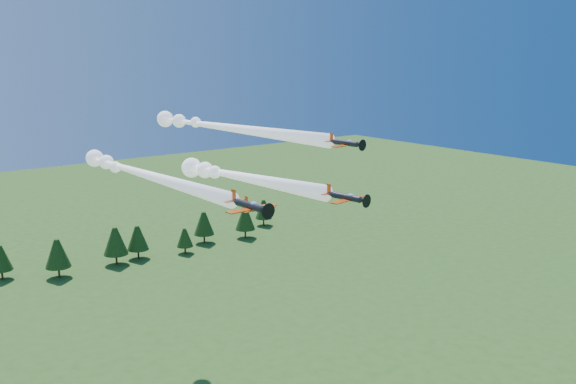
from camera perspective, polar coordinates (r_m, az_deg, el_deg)
plane_lead at (r=110.47m, az=-4.47°, el=1.42°), size 10.83×42.18×3.70m
plane_left at (r=123.63m, az=-12.81°, el=1.62°), size 8.47×62.67×3.70m
plane_right at (r=132.70m, az=-5.67°, el=5.76°), size 11.01×59.62×3.70m
plane_slot at (r=108.36m, az=-2.71°, el=-1.37°), size 6.50×7.08×2.29m
treeline at (r=212.37m, az=-13.91°, el=-4.08°), size 131.42×19.77×11.97m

